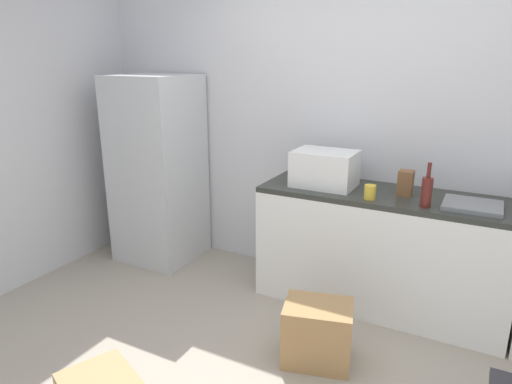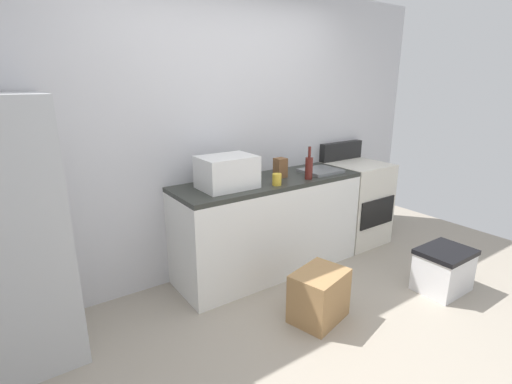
{
  "view_description": "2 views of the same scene",
  "coord_description": "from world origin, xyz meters",
  "px_view_note": "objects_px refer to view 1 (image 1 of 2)",
  "views": [
    {
      "loc": [
        0.94,
        -2.03,
        1.86
      ],
      "look_at": [
        -0.5,
        0.71,
        0.93
      ],
      "focal_mm": 31.96,
      "sensor_mm": 36.0,
      "label": 1
    },
    {
      "loc": [
        -1.69,
        -1.45,
        1.76
      ],
      "look_at": [
        -0.14,
        0.78,
        0.96
      ],
      "focal_mm": 26.31,
      "sensor_mm": 36.0,
      "label": 2
    }
  ],
  "objects_px": {
    "knife_block": "(405,183)",
    "wine_bottle": "(427,191)",
    "refrigerator": "(158,170)",
    "coffee_mug": "(370,192)",
    "microwave": "(325,169)",
    "cardboard_box_large": "(317,333)"
  },
  "relations": [
    {
      "from": "refrigerator",
      "to": "cardboard_box_large",
      "type": "xyz_separation_m",
      "value": [
        1.89,
        -0.82,
        -0.65
      ]
    },
    {
      "from": "knife_block",
      "to": "wine_bottle",
      "type": "bearing_deg",
      "value": -50.02
    },
    {
      "from": "wine_bottle",
      "to": "cardboard_box_large",
      "type": "relative_size",
      "value": 0.72
    },
    {
      "from": "cardboard_box_large",
      "to": "wine_bottle",
      "type": "bearing_deg",
      "value": 55.01
    },
    {
      "from": "knife_block",
      "to": "refrigerator",
      "type": "bearing_deg",
      "value": -178.5
    },
    {
      "from": "knife_block",
      "to": "cardboard_box_large",
      "type": "distance_m",
      "value": 1.22
    },
    {
      "from": "refrigerator",
      "to": "knife_block",
      "type": "bearing_deg",
      "value": 1.5
    },
    {
      "from": "wine_bottle",
      "to": "knife_block",
      "type": "distance_m",
      "value": 0.27
    },
    {
      "from": "refrigerator",
      "to": "wine_bottle",
      "type": "xyz_separation_m",
      "value": [
        2.36,
        -0.15,
        0.16
      ]
    },
    {
      "from": "wine_bottle",
      "to": "coffee_mug",
      "type": "height_order",
      "value": "wine_bottle"
    },
    {
      "from": "coffee_mug",
      "to": "knife_block",
      "type": "xyz_separation_m",
      "value": [
        0.2,
        0.2,
        0.04
      ]
    },
    {
      "from": "coffee_mug",
      "to": "cardboard_box_large",
      "type": "distance_m",
      "value": 1.02
    },
    {
      "from": "microwave",
      "to": "coffee_mug",
      "type": "distance_m",
      "value": 0.44
    },
    {
      "from": "refrigerator",
      "to": "wine_bottle",
      "type": "relative_size",
      "value": 5.65
    },
    {
      "from": "refrigerator",
      "to": "microwave",
      "type": "bearing_deg",
      "value": 0.94
    },
    {
      "from": "microwave",
      "to": "wine_bottle",
      "type": "height_order",
      "value": "wine_bottle"
    },
    {
      "from": "knife_block",
      "to": "coffee_mug",
      "type": "bearing_deg",
      "value": -134.33
    },
    {
      "from": "knife_block",
      "to": "cardboard_box_large",
      "type": "height_order",
      "value": "knife_block"
    },
    {
      "from": "coffee_mug",
      "to": "knife_block",
      "type": "distance_m",
      "value": 0.29
    },
    {
      "from": "knife_block",
      "to": "cardboard_box_large",
      "type": "xyz_separation_m",
      "value": [
        -0.3,
        -0.88,
        -0.79
      ]
    },
    {
      "from": "knife_block",
      "to": "cardboard_box_large",
      "type": "relative_size",
      "value": 0.43
    },
    {
      "from": "microwave",
      "to": "wine_bottle",
      "type": "relative_size",
      "value": 1.53
    }
  ]
}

